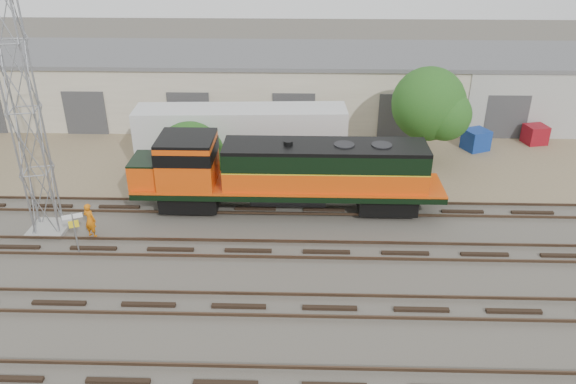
{
  "coord_description": "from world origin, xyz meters",
  "views": [
    {
      "loc": [
        2.74,
        -22.67,
        15.69
      ],
      "look_at": [
        1.97,
        4.0,
        2.2
      ],
      "focal_mm": 35.0,
      "sensor_mm": 36.0,
      "label": 1
    }
  ],
  "objects_px": {
    "signal_tower": "(25,115)",
    "semi_trailer": "(246,131)",
    "locomotive": "(283,173)",
    "worker": "(90,220)"
  },
  "relations": [
    {
      "from": "signal_tower",
      "to": "semi_trailer",
      "type": "bearing_deg",
      "value": 40.28
    },
    {
      "from": "locomotive",
      "to": "semi_trailer",
      "type": "height_order",
      "value": "locomotive"
    },
    {
      "from": "locomotive",
      "to": "signal_tower",
      "type": "xyz_separation_m",
      "value": [
        -12.67,
        -2.59,
        4.18
      ]
    },
    {
      "from": "worker",
      "to": "semi_trailer",
      "type": "relative_size",
      "value": 0.14
    },
    {
      "from": "locomotive",
      "to": "semi_trailer",
      "type": "xyz_separation_m",
      "value": [
        -2.61,
        5.93,
        0.24
      ]
    },
    {
      "from": "locomotive",
      "to": "worker",
      "type": "relative_size",
      "value": 9.01
    },
    {
      "from": "signal_tower",
      "to": "worker",
      "type": "bearing_deg",
      "value": -12.92
    },
    {
      "from": "worker",
      "to": "semi_trailer",
      "type": "bearing_deg",
      "value": -107.75
    },
    {
      "from": "signal_tower",
      "to": "semi_trailer",
      "type": "relative_size",
      "value": 0.98
    },
    {
      "from": "locomotive",
      "to": "semi_trailer",
      "type": "distance_m",
      "value": 6.49
    }
  ]
}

